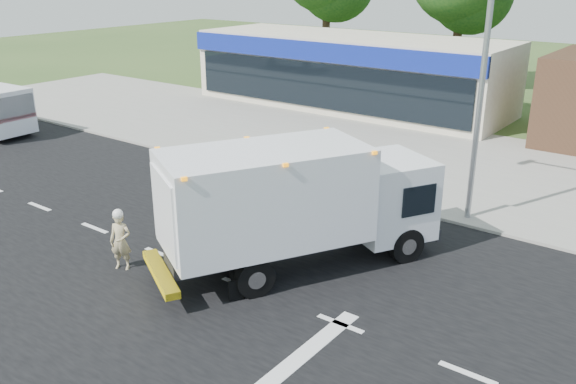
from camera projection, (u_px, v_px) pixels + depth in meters
name	position (u px, v px, depth m)	size (l,w,h in m)	color
ground	(241.00, 285.00, 15.54)	(120.00, 120.00, 0.00)	#385123
road_asphalt	(241.00, 285.00, 15.53)	(60.00, 14.00, 0.02)	black
sidewalk	(392.00, 193.00, 21.67)	(60.00, 2.40, 0.12)	gray
parking_apron	(456.00, 156.00, 26.04)	(60.00, 9.00, 0.02)	gray
lane_markings	(247.00, 326.00, 13.76)	(55.20, 7.00, 0.01)	silver
ems_box_truck	(295.00, 199.00, 15.86)	(5.79, 7.88, 3.41)	black
emergency_worker	(120.00, 240.00, 16.12)	(0.70, 0.61, 1.72)	tan
retail_strip_mall	(350.00, 71.00, 34.84)	(18.00, 6.20, 4.00)	beige
traffic_signal_pole	(463.00, 63.00, 18.20)	(3.51, 0.25, 8.00)	gray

